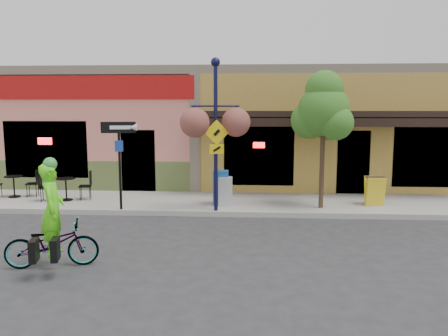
% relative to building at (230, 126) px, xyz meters
% --- Properties ---
extents(ground, '(90.00, 90.00, 0.00)m').
position_rel_building_xyz_m(ground, '(0.00, -7.50, -2.25)').
color(ground, '#2D2D30').
rests_on(ground, ground).
extents(sidewalk, '(24.00, 3.00, 0.15)m').
position_rel_building_xyz_m(sidewalk, '(0.00, -5.50, -2.17)').
color(sidewalk, '#9E9B93').
rests_on(sidewalk, ground).
extents(curb, '(24.00, 0.12, 0.15)m').
position_rel_building_xyz_m(curb, '(0.00, -6.95, -2.17)').
color(curb, '#A8A59E').
rests_on(curb, ground).
extents(building, '(18.20, 8.20, 4.50)m').
position_rel_building_xyz_m(building, '(0.00, 0.00, 0.00)').
color(building, '#DF7B6E').
rests_on(building, ground).
extents(bicycle, '(1.85, 1.03, 0.92)m').
position_rel_building_xyz_m(bicycle, '(-2.90, -11.08, -1.79)').
color(bicycle, maroon).
rests_on(bicycle, ground).
extents(cyclist_rider, '(0.58, 0.74, 1.78)m').
position_rel_building_xyz_m(cyclist_rider, '(-2.85, -11.08, -1.36)').
color(cyclist_rider, '#60FF1A').
rests_on(cyclist_rider, ground).
extents(lamp_post, '(1.47, 0.96, 4.29)m').
position_rel_building_xyz_m(lamp_post, '(-0.06, -6.85, 0.04)').
color(lamp_post, '#111237').
rests_on(lamp_post, sidewalk).
extents(one_way_sign, '(0.99, 0.41, 2.52)m').
position_rel_building_xyz_m(one_way_sign, '(-2.82, -6.85, -0.84)').
color(one_way_sign, black).
rests_on(one_way_sign, sidewalk).
extents(cafe_set_left, '(1.66, 1.09, 0.92)m').
position_rel_building_xyz_m(cafe_set_left, '(-6.82, -5.39, -1.64)').
color(cafe_set_left, black).
rests_on(cafe_set_left, sidewalk).
extents(cafe_set_right, '(1.70, 1.14, 0.93)m').
position_rel_building_xyz_m(cafe_set_right, '(-4.90, -5.78, -1.63)').
color(cafe_set_right, black).
rests_on(cafe_set_right, sidewalk).
extents(newspaper_box_blue, '(0.48, 0.43, 1.03)m').
position_rel_building_xyz_m(newspaper_box_blue, '(0.02, -6.02, -1.59)').
color(newspaper_box_blue, '#1B5DA3').
rests_on(newspaper_box_blue, sidewalk).
extents(newspaper_box_grey, '(0.41, 0.37, 0.86)m').
position_rel_building_xyz_m(newspaper_box_grey, '(0.18, -6.22, -1.67)').
color(newspaper_box_grey, '#B7B7B7').
rests_on(newspaper_box_grey, sidewalk).
extents(street_tree, '(2.05, 2.05, 4.02)m').
position_rel_building_xyz_m(street_tree, '(2.99, -6.29, -0.09)').
color(street_tree, '#3D7A26').
rests_on(street_tree, sidewalk).
extents(sandwich_board, '(0.53, 0.39, 0.88)m').
position_rel_building_xyz_m(sandwich_board, '(4.64, -6.06, -1.66)').
color(sandwich_board, yellow).
rests_on(sandwich_board, sidewalk).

